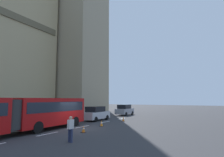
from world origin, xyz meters
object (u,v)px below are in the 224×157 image
(sedan_trailing, at_px, (125,110))
(traffic_cone_east, at_px, (123,119))
(articulated_bus, at_px, (7,113))
(pedestrian_near_cones, at_px, (71,128))
(traffic_cone_middle, at_px, (102,123))
(traffic_cone_west, at_px, (84,129))
(sedan_lead, at_px, (96,113))

(sedan_trailing, bearing_deg, traffic_cone_east, -156.51)
(articulated_bus, height_order, traffic_cone_east, articulated_bus)
(traffic_cone_east, bearing_deg, sedan_trailing, 23.49)
(sedan_trailing, bearing_deg, pedestrian_near_cones, -164.73)
(articulated_bus, height_order, traffic_cone_middle, articulated_bus)
(traffic_cone_east, xyz_separation_m, pedestrian_near_cones, (-12.50, -2.02, 0.63))
(traffic_cone_west, bearing_deg, pedestrian_near_cones, -156.41)
(articulated_bus, bearing_deg, traffic_cone_west, -44.69)
(sedan_lead, xyz_separation_m, traffic_cone_west, (-8.18, -4.10, -0.63))
(sedan_lead, bearing_deg, pedestrian_near_cones, -154.25)
(articulated_bus, distance_m, sedan_trailing, 21.91)
(traffic_cone_middle, bearing_deg, traffic_cone_west, -171.04)
(sedan_lead, relative_size, traffic_cone_east, 7.59)
(sedan_trailing, bearing_deg, traffic_cone_west, -166.41)
(traffic_cone_east, bearing_deg, articulated_bus, 164.94)
(articulated_bus, distance_m, traffic_cone_east, 13.85)
(articulated_bus, xyz_separation_m, sedan_lead, (12.35, -0.03, -0.83))
(sedan_lead, height_order, sedan_trailing, same)
(traffic_cone_middle, relative_size, pedestrian_near_cones, 0.34)
(articulated_bus, xyz_separation_m, traffic_cone_east, (13.30, -3.58, -1.46))
(sedan_trailing, height_order, traffic_cone_west, sedan_trailing)
(traffic_cone_middle, bearing_deg, pedestrian_near_cones, -164.00)
(traffic_cone_west, distance_m, traffic_cone_east, 9.14)
(articulated_bus, height_order, sedan_lead, articulated_bus)
(traffic_cone_west, bearing_deg, traffic_cone_middle, 8.96)
(traffic_cone_west, distance_m, traffic_cone_middle, 3.96)
(sedan_lead, bearing_deg, traffic_cone_west, -153.38)
(articulated_bus, relative_size, sedan_lead, 3.66)
(articulated_bus, xyz_separation_m, traffic_cone_middle, (8.09, -3.51, -1.46))
(traffic_cone_middle, bearing_deg, sedan_lead, 39.25)
(articulated_bus, relative_size, pedestrian_near_cones, 9.53)
(traffic_cone_middle, xyz_separation_m, traffic_cone_east, (5.21, -0.07, 0.00))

